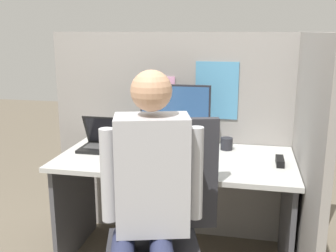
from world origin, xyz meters
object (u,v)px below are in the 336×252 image
at_px(carrot_toy, 175,165).
at_px(coffee_mug, 227,144).
at_px(laptop, 106,143).
at_px(stapler, 280,161).
at_px(office_chair, 164,227).
at_px(person, 147,195).
at_px(paper_box, 175,142).
at_px(monitor, 175,110).

height_order(carrot_toy, coffee_mug, coffee_mug).
bearing_deg(carrot_toy, laptop, 151.74).
distance_m(stapler, office_chair, 0.86).
bearing_deg(person, carrot_toy, 86.69).
height_order(laptop, person, person).
distance_m(laptop, person, 0.96).
relative_size(laptop, coffee_mug, 4.07).
height_order(paper_box, office_chair, office_chair).
relative_size(monitor, laptop, 1.43).
height_order(stapler, carrot_toy, carrot_toy).
distance_m(laptop, stapler, 1.15).
distance_m(paper_box, office_chair, 0.84).
bearing_deg(laptop, coffee_mug, 11.58).
bearing_deg(person, paper_box, 93.25).
relative_size(carrot_toy, person, 0.11).
distance_m(carrot_toy, office_chair, 0.43).
bearing_deg(coffee_mug, person, -107.13).
distance_m(person, coffee_mug, 1.03).
bearing_deg(carrot_toy, coffee_mug, 59.09).
xyz_separation_m(paper_box, monitor, (0.00, 0.00, 0.23)).
bearing_deg(monitor, stapler, -18.09).
distance_m(laptop, carrot_toy, 0.61).
bearing_deg(stapler, carrot_toy, -161.34).
relative_size(office_chair, coffee_mug, 13.27).
height_order(laptop, carrot_toy, laptop).
distance_m(carrot_toy, coffee_mug, 0.53).
height_order(office_chair, person, person).
bearing_deg(person, stapler, 48.84).
distance_m(laptop, office_chair, 0.89).
bearing_deg(laptop, stapler, -4.12).
relative_size(stapler, coffee_mug, 1.74).
relative_size(person, coffee_mug, 16.52).
xyz_separation_m(monitor, carrot_toy, (0.09, -0.43, -0.24)).
relative_size(monitor, office_chair, 0.44).
bearing_deg(paper_box, stapler, -17.89).
distance_m(paper_box, person, 0.96).
height_order(monitor, carrot_toy, monitor).
relative_size(paper_box, laptop, 0.86).
bearing_deg(coffee_mug, office_chair, -107.39).
bearing_deg(paper_box, monitor, 90.00).
bearing_deg(office_chair, paper_box, 96.83).
distance_m(stapler, person, 0.98).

